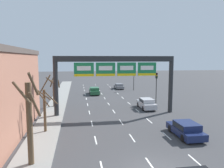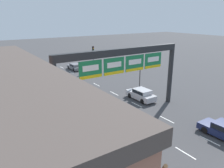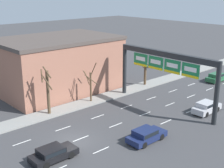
# 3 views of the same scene
# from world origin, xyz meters

# --- Properties ---
(lane_dashes) EXTENTS (6.72, 67.00, 0.01)m
(lane_dashes) POSITION_xyz_m (-0.00, 13.50, 0.01)
(lane_dashes) COLOR white
(lane_dashes) RESTS_ON ground_plane
(sign_gantry) EXTENTS (15.37, 0.70, 7.44)m
(sign_gantry) POSITION_xyz_m (-0.00, 14.56, 5.63)
(sign_gantry) COLOR #232628
(sign_gantry) RESTS_ON ground_plane
(car_navy) EXTENTS (1.95, 4.41, 1.37)m
(car_navy) POSITION_xyz_m (4.97, 5.62, 0.73)
(car_navy) COLOR #19234C
(car_navy) RESTS_ON ground_plane
(car_green) EXTENTS (1.89, 4.49, 1.42)m
(car_green) POSITION_xyz_m (-1.52, 30.65, 0.76)
(car_green) COLOR #235B38
(car_green) RESTS_ON ground_plane
(car_silver) EXTENTS (1.80, 4.27, 1.47)m
(car_silver) POSITION_xyz_m (4.90, 17.01, 0.78)
(car_silver) COLOR #B7B7BC
(car_silver) RESTS_ON ground_plane
(car_grey) EXTENTS (1.80, 4.26, 1.26)m
(car_grey) POSITION_xyz_m (4.83, 37.60, 0.68)
(car_grey) COLOR slate
(car_grey) RESTS_ON ground_plane
(traffic_light_near_gantry) EXTENTS (0.30, 0.35, 4.88)m
(traffic_light_near_gantry) POSITION_xyz_m (7.64, 20.52, 3.48)
(traffic_light_near_gantry) COLOR black
(traffic_light_near_gantry) RESTS_ON ground_plane
(traffic_light_mid_block) EXTENTS (0.30, 0.35, 4.91)m
(traffic_light_mid_block) POSITION_xyz_m (7.70, 34.89, 3.49)
(traffic_light_mid_block) COLOR black
(traffic_light_mid_block) RESTS_ON ground_plane
(tree_bare_closest) EXTENTS (1.85, 1.83, 4.38)m
(tree_bare_closest) POSITION_xyz_m (-8.14, 19.92, 2.47)
(tree_bare_closest) COLOR brown
(tree_bare_closest) RESTS_ON sidewalk_left
(tree_bare_second) EXTENTS (1.95, 1.86, 5.45)m
(tree_bare_second) POSITION_xyz_m (-7.88, 8.60, 2.67)
(tree_bare_second) COLOR brown
(tree_bare_second) RESTS_ON sidewalk_left
(tree_bare_third) EXTENTS (1.67, 1.24, 6.16)m
(tree_bare_third) POSITION_xyz_m (-7.89, 1.99, 3.22)
(tree_bare_third) COLOR brown
(tree_bare_third) RESTS_ON sidewalk_left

